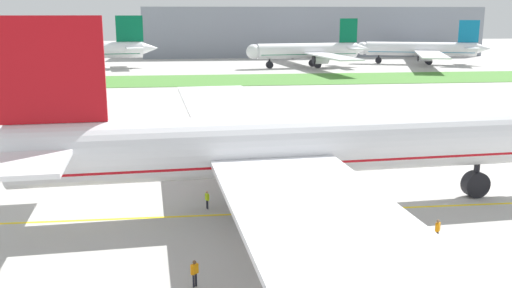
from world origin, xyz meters
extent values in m
plane|color=#ADAAA5|center=(0.00, 0.00, 0.00)|extent=(600.00, 600.00, 0.00)
cube|color=yellow|center=(0.00, 2.52, 0.00)|extent=(280.00, 0.36, 0.01)
cube|color=#4C8438|center=(0.00, 97.06, 0.05)|extent=(320.00, 24.00, 0.10)
cylinder|color=white|center=(0.61, 3.39, 5.53)|extent=(44.42, 8.08, 4.92)
cube|color=#B20C14|center=(0.61, 3.39, 4.67)|extent=(42.63, 7.56, 0.59)
cube|color=#B20C14|center=(-17.90, 2.05, 11.93)|extent=(7.97, 1.06, 7.87)
cube|color=white|center=(-19.13, 6.89, 6.27)|extent=(5.41, 8.20, 0.34)
cube|color=white|center=(-18.43, -2.92, 6.27)|extent=(5.41, 8.20, 0.34)
cube|color=white|center=(-3.20, 25.51, 4.92)|extent=(12.56, 40.36, 0.39)
cube|color=white|center=(0.01, -19.06, 4.92)|extent=(12.56, 40.36, 0.39)
cylinder|color=#B7BABF|center=(-1.23, 16.68, 3.43)|extent=(4.85, 3.03, 2.70)
cylinder|color=black|center=(1.10, 16.85, 3.43)|extent=(0.61, 2.86, 2.84)
cylinder|color=#B7BABF|center=(0.69, -10.04, 3.43)|extent=(4.85, 3.03, 2.70)
cylinder|color=black|center=(3.02, -9.87, 3.43)|extent=(0.61, 2.86, 2.84)
cylinder|color=black|center=(17.36, 4.59, 2.12)|extent=(0.51, 0.51, 1.91)
cylinder|color=black|center=(17.36, 4.59, 1.17)|extent=(2.41, 1.22, 2.34)
cylinder|color=black|center=(-3.10, 5.71, 2.12)|extent=(0.51, 0.51, 1.91)
cylinder|color=black|center=(-3.10, 5.71, 1.17)|extent=(2.41, 1.22, 2.34)
cylinder|color=black|center=(-2.73, 0.56, 2.12)|extent=(0.51, 0.51, 1.91)
cylinder|color=black|center=(-2.73, 0.56, 1.17)|extent=(2.41, 1.22, 2.34)
sphere|color=black|center=(-16.31, 4.58, 5.97)|extent=(0.34, 0.34, 0.34)
sphere|color=black|center=(-11.52, 4.93, 5.97)|extent=(0.34, 0.34, 0.34)
sphere|color=black|center=(-6.74, 5.27, 5.97)|extent=(0.34, 0.34, 0.34)
sphere|color=black|center=(-1.95, 5.62, 5.97)|extent=(0.34, 0.34, 0.34)
sphere|color=black|center=(2.83, 5.96, 5.97)|extent=(0.34, 0.34, 0.34)
sphere|color=black|center=(7.61, 6.31, 5.97)|extent=(0.34, 0.34, 0.34)
sphere|color=black|center=(12.40, 6.65, 5.97)|extent=(0.34, 0.34, 0.34)
sphere|color=black|center=(17.18, 7.00, 5.97)|extent=(0.34, 0.34, 0.34)
cylinder|color=black|center=(-7.75, -9.83, 0.43)|extent=(0.12, 0.12, 0.85)
cylinder|color=orange|center=(-7.85, -9.93, 1.12)|extent=(0.10, 0.10, 0.54)
cylinder|color=black|center=(-7.60, -9.69, 0.43)|extent=(0.12, 0.12, 0.85)
cylinder|color=orange|center=(-7.49, -9.59, 1.12)|extent=(0.10, 0.10, 0.54)
cube|color=orange|center=(-7.67, -9.76, 1.15)|extent=(0.50, 0.49, 0.60)
sphere|color=brown|center=(-7.67, -9.76, 1.58)|extent=(0.23, 0.23, 0.23)
cylinder|color=black|center=(9.70, -4.87, 0.43)|extent=(0.13, 0.13, 0.87)
cylinder|color=orange|center=(9.79, -4.75, 1.14)|extent=(0.10, 0.10, 0.55)
cylinder|color=black|center=(9.57, -5.03, 0.43)|extent=(0.13, 0.13, 0.87)
cylinder|color=orange|center=(9.47, -5.14, 1.14)|extent=(0.10, 0.10, 0.55)
cube|color=orange|center=(9.63, -4.95, 1.17)|extent=(0.48, 0.51, 0.61)
sphere|color=#8C6647|center=(9.63, -4.95, 1.61)|extent=(0.23, 0.23, 0.23)
cylinder|color=black|center=(-6.50, 4.20, 0.39)|extent=(0.11, 0.11, 0.78)
cylinder|color=#BFE519|center=(-6.56, 4.33, 1.03)|extent=(0.09, 0.09, 0.50)
cylinder|color=black|center=(-6.44, 4.03, 0.39)|extent=(0.11, 0.11, 0.78)
cylinder|color=#BFE519|center=(-6.39, 3.90, 1.03)|extent=(0.09, 0.09, 0.50)
cube|color=#BFE519|center=(-6.47, 4.11, 1.06)|extent=(0.36, 0.47, 0.55)
sphere|color=tan|center=(-6.47, 4.11, 1.45)|extent=(0.21, 0.21, 0.21)
cylinder|color=white|center=(-42.82, 129.43, 5.29)|extent=(43.69, 11.53, 4.71)
cube|color=#055938|center=(-42.82, 129.43, 4.47)|extent=(41.91, 10.88, 0.56)
cone|color=white|center=(-19.26, 133.21, 5.65)|extent=(5.75, 4.77, 4.00)
cube|color=#055938|center=(-24.79, 132.32, 11.41)|extent=(7.80, 1.70, 7.53)
cube|color=white|center=(-23.19, 127.81, 6.00)|extent=(5.92, 8.19, 0.33)
cube|color=white|center=(-24.68, 137.10, 6.00)|extent=(5.92, 8.19, 0.33)
cube|color=white|center=(-37.21, 108.13, 4.71)|extent=(15.64, 40.16, 0.38)
cube|color=white|center=(-44.15, 151.42, 4.71)|extent=(15.64, 40.16, 0.38)
cylinder|color=#B7BABF|center=(-39.89, 116.61, 3.28)|extent=(4.82, 3.26, 2.59)
cylinder|color=black|center=(-42.10, 116.26, 3.28)|extent=(0.81, 2.75, 2.72)
cylinder|color=#B7BABF|center=(-44.04, 142.52, 3.28)|extent=(4.82, 3.26, 2.59)
cylinder|color=black|center=(-46.25, 142.16, 3.28)|extent=(0.81, 2.75, 2.72)
cylinder|color=black|center=(-59.14, 126.81, 2.03)|extent=(0.49, 0.49, 1.82)
cylinder|color=black|center=(-59.14, 126.81, 1.12)|extent=(2.37, 1.35, 2.24)
cylinder|color=black|center=(-39.00, 127.54, 2.03)|extent=(0.49, 0.49, 1.82)
cylinder|color=black|center=(-39.00, 127.54, 1.12)|extent=(2.37, 1.35, 2.24)
cylinder|color=black|center=(-39.78, 132.42, 2.03)|extent=(0.49, 0.49, 1.82)
cylinder|color=black|center=(-39.78, 132.42, 1.12)|extent=(2.37, 1.35, 2.24)
cylinder|color=white|center=(27.29, 126.68, 4.99)|extent=(30.89, 8.35, 4.44)
cube|color=#055938|center=(27.29, 126.68, 4.22)|extent=(29.63, 7.84, 0.53)
sphere|color=white|center=(10.92, 124.55, 4.99)|extent=(4.22, 4.22, 4.22)
cone|color=white|center=(44.43, 128.91, 5.33)|extent=(5.33, 4.37, 3.77)
cube|color=#055938|center=(40.03, 128.34, 10.76)|extent=(5.51, 1.15, 7.10)
cube|color=white|center=(41.21, 124.02, 5.66)|extent=(4.25, 7.48, 0.31)
cube|color=white|center=(40.06, 132.82, 5.66)|extent=(4.25, 7.48, 0.31)
cube|color=white|center=(30.87, 111.03, 4.44)|extent=(10.23, 28.15, 0.36)
cube|color=white|center=(26.74, 142.72, 4.44)|extent=(10.23, 28.15, 0.36)
cylinder|color=#B7BABF|center=(29.16, 117.05, 3.10)|extent=(4.50, 2.96, 2.44)
cylinder|color=black|center=(27.07, 116.78, 3.10)|extent=(0.69, 2.59, 2.56)
cylinder|color=#B7BABF|center=(26.63, 136.46, 3.10)|extent=(4.50, 2.96, 2.44)
cylinder|color=black|center=(24.54, 136.19, 3.10)|extent=(0.69, 2.59, 2.56)
cylinder|color=black|center=(15.77, 125.18, 1.91)|extent=(0.46, 0.46, 1.72)
cylinder|color=black|center=(15.77, 125.18, 1.05)|extent=(2.21, 1.21, 2.11)
cylinder|color=black|center=(30.02, 124.68, 1.91)|extent=(0.46, 0.46, 1.72)
cylinder|color=black|center=(30.02, 124.68, 1.05)|extent=(2.21, 1.21, 2.11)
cylinder|color=black|center=(29.42, 129.30, 1.91)|extent=(0.46, 0.46, 1.72)
cylinder|color=black|center=(29.42, 129.30, 1.05)|extent=(2.21, 1.21, 2.11)
cylinder|color=white|center=(65.10, 133.77, 4.80)|extent=(33.34, 14.38, 4.27)
cube|color=#0C6B9E|center=(65.10, 133.77, 4.05)|extent=(31.96, 13.65, 0.51)
sphere|color=white|center=(47.96, 139.29, 4.80)|extent=(4.05, 4.05, 4.05)
cone|color=white|center=(82.94, 128.02, 5.12)|extent=(5.58, 4.89, 3.63)
cube|color=#0C6B9E|center=(78.55, 129.44, 10.35)|extent=(5.90, 2.26, 6.83)
cube|color=white|center=(77.88, 125.17, 5.44)|extent=(5.62, 7.63, 0.30)
cube|color=white|center=(80.50, 133.29, 5.44)|extent=(5.62, 7.63, 0.30)
cube|color=white|center=(61.40, 116.81, 4.27)|extent=(16.34, 31.10, 0.34)
cube|color=white|center=(72.00, 149.70, 4.27)|extent=(16.34, 31.10, 0.34)
cylinder|color=#B7BABF|center=(62.53, 123.61, 2.98)|extent=(4.58, 3.48, 2.35)
cylinder|color=black|center=(60.60, 124.23, 2.98)|extent=(1.09, 2.45, 2.46)
cylinder|color=#B7BABF|center=(68.95, 143.53, 2.98)|extent=(4.58, 3.48, 2.35)
cylinder|color=black|center=(67.02, 144.15, 2.98)|extent=(1.09, 2.45, 2.46)
cylinder|color=black|center=(52.92, 137.69, 1.84)|extent=(0.45, 0.45, 1.65)
cylinder|color=black|center=(52.92, 137.69, 1.01)|extent=(2.21, 1.49, 2.03)
cylinder|color=black|center=(66.97, 130.81, 1.84)|extent=(0.45, 0.45, 1.65)
cylinder|color=black|center=(66.97, 130.81, 1.01)|extent=(2.21, 1.49, 2.03)
cylinder|color=black|center=(68.35, 135.08, 1.84)|extent=(0.45, 0.45, 1.65)
cylinder|color=black|center=(68.35, 135.08, 1.01)|extent=(2.21, 1.49, 2.03)
cube|color=gray|center=(38.97, 174.36, 9.00)|extent=(125.63, 20.00, 18.00)
camera|label=1|loc=(-7.68, -41.47, 16.07)|focal=40.10mm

